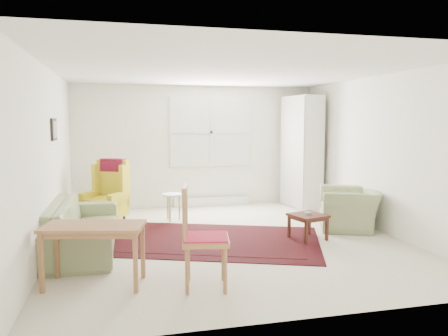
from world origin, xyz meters
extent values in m
cube|color=beige|center=(0.00, 0.00, 0.00)|extent=(5.00, 5.50, 0.01)
cube|color=white|center=(0.00, 0.00, 2.50)|extent=(5.00, 5.50, 0.01)
cube|color=white|center=(0.00, 2.75, 1.25)|extent=(5.00, 0.04, 2.50)
cube|color=white|center=(0.00, -2.75, 1.25)|extent=(5.00, 0.04, 2.50)
cube|color=white|center=(-2.50, 0.00, 1.25)|extent=(0.04, 5.50, 2.50)
cube|color=white|center=(2.50, 0.00, 1.25)|extent=(0.04, 5.50, 2.50)
cube|color=white|center=(0.30, 2.73, 1.55)|extent=(1.72, 0.06, 1.42)
cube|color=white|center=(0.30, 2.73, 1.55)|extent=(1.60, 0.02, 1.30)
cube|color=silver|center=(0.30, 2.67, 0.09)|extent=(1.60, 0.12, 0.18)
cube|color=black|center=(-2.48, 0.50, 1.65)|extent=(0.03, 0.42, 0.32)
cube|color=tan|center=(-2.46, 0.50, 1.65)|extent=(0.01, 0.34, 0.24)
imported|color=#7E8C5D|center=(-2.10, 0.01, 0.46)|extent=(0.93, 2.29, 0.92)
imported|color=#7E8C5D|center=(2.10, 0.21, 0.40)|extent=(1.21, 1.28, 0.79)
camera|label=1|loc=(-1.57, -6.22, 1.75)|focal=35.00mm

